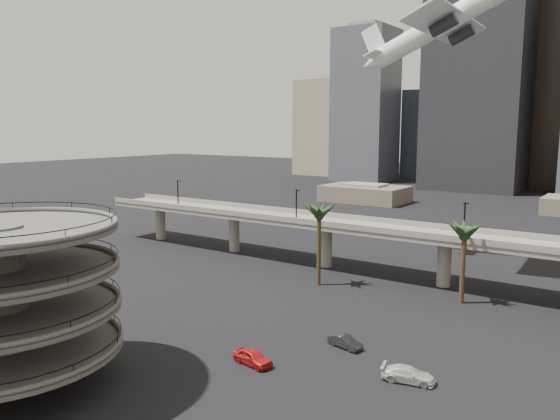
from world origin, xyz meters
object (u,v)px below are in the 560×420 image
Objects in this scene: car_a at (253,357)px; parking_ramp at (3,291)px; car_b at (345,342)px; car_c at (408,374)px; airborne_jet at (451,19)px; overpass at (382,234)px.

parking_ramp is at bearing 145.15° from car_a.
parking_ramp is 37.01m from car_b.
airborne_jet is at bearing 2.30° from car_c.
car_a is at bearing 160.20° from car_b.
car_a is 0.91× the size of car_c.
airborne_jet is at bearing 7.59° from car_a.
airborne_jet is 7.41× the size of car_a.
car_b is (5.27, -48.68, -44.32)m from airborne_jet.
parking_ramp is 4.14× the size of car_c.
overpass is at bearing 15.29° from car_c.
overpass is 33.50m from car_b.
car_a is (16.77, 17.84, -9.00)m from parking_ramp.
car_c is at bearing -61.46° from overpass.
parking_ramp reaches higher than car_c.
car_a is 1.13× the size of car_b.
parking_ramp reaches higher than car_b.
airborne_jet reaches higher than car_a.
car_a is at bearing 97.35° from car_c.
airborne_jet is 66.04m from car_b.
car_b is at bearing -72.58° from overpass.
car_c is (32.22, 23.65, -9.06)m from parking_ramp.
overpass is 41.74m from airborne_jet.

